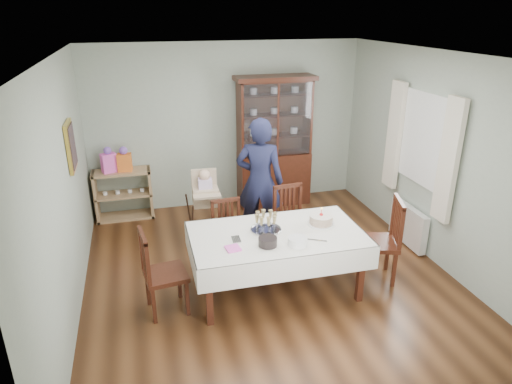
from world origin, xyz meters
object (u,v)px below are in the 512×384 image
object	(u,v)px
dining_table	(276,262)
chair_end_right	(377,255)
woman	(260,182)
chair_far_right	(292,236)
gift_bag_orange	(124,160)
champagne_tray	(266,225)
china_cabinet	(274,140)
birthday_cake	(321,220)
high_chair	(206,213)
gift_bag_pink	(109,161)
sideboard	(124,194)
chair_end_left	(165,287)
chair_far_left	(230,248)

from	to	relation	value
dining_table	chair_end_right	size ratio (longest dim) A/B	1.90
woman	chair_far_right	bearing A→B (deg)	141.43
chair_far_right	gift_bag_orange	size ratio (longest dim) A/B	2.47
chair_far_right	chair_end_right	distance (m)	1.16
woman	champagne_tray	xyz separation A→B (m)	(-0.25, -1.18, -0.08)
china_cabinet	birthday_cake	distance (m)	2.52
birthday_cake	gift_bag_orange	distance (m)	3.37
china_cabinet	dining_table	bearing A→B (deg)	-106.21
high_chair	chair_end_right	bearing A→B (deg)	-36.52
woman	gift_bag_pink	bearing A→B (deg)	-10.31
dining_table	sideboard	world-z (taller)	sideboard
dining_table	high_chair	distance (m)	1.61
birthday_cake	gift_bag_pink	distance (m)	3.53
woman	high_chair	distance (m)	0.91
chair_end_right	gift_bag_orange	bearing A→B (deg)	-113.67
chair_far_right	gift_bag_pink	size ratio (longest dim) A/B	2.39
chair_end_left	gift_bag_orange	distance (m)	2.76
chair_far_right	chair_end_right	size ratio (longest dim) A/B	0.92
gift_bag_pink	china_cabinet	bearing A→B (deg)	-0.03
chair_far_left	gift_bag_pink	bearing A→B (deg)	124.72
chair_end_left	woman	distance (m)	2.08
high_chair	birthday_cake	size ratio (longest dim) A/B	3.37
china_cabinet	woman	size ratio (longest dim) A/B	1.19
chair_end_left	champagne_tray	size ratio (longest dim) A/B	2.74
chair_far_right	chair_end_left	bearing A→B (deg)	-160.86
china_cabinet	birthday_cake	xyz separation A→B (m)	(-0.17, -2.49, -0.30)
dining_table	china_cabinet	distance (m)	2.79
sideboard	gift_bag_pink	distance (m)	0.60
chair_end_right	champagne_tray	size ratio (longest dim) A/B	2.92
dining_table	chair_end_left	bearing A→B (deg)	-177.14
chair_end_right	china_cabinet	bearing A→B (deg)	-150.41
woman	birthday_cake	world-z (taller)	woman
chair_end_right	woman	xyz separation A→B (m)	(-1.15, 1.34, 0.60)
chair_end_right	birthday_cake	size ratio (longest dim) A/B	3.28
sideboard	birthday_cake	world-z (taller)	birthday_cake
china_cabinet	gift_bag_orange	size ratio (longest dim) A/B	5.53
china_cabinet	chair_end_left	xyz separation A→B (m)	(-2.06, -2.65, -0.83)
chair_far_right	sideboard	bearing A→B (deg)	134.36
gift_bag_orange	chair_end_left	bearing A→B (deg)	-82.09
sideboard	high_chair	size ratio (longest dim) A/B	0.83
chair_far_left	chair_end_right	bearing A→B (deg)	-25.98
china_cabinet	sideboard	world-z (taller)	china_cabinet
china_cabinet	gift_bag_orange	bearing A→B (deg)	179.96
chair_end_left	birthday_cake	xyz separation A→B (m)	(1.89, 0.16, 0.52)
sideboard	champagne_tray	distance (m)	3.03
chair_far_right	champagne_tray	size ratio (longest dim) A/B	2.69
woman	gift_bag_pink	xyz separation A→B (m)	(-2.06, 1.30, 0.07)
chair_far_right	birthday_cake	world-z (taller)	birthday_cake
chair_end_right	gift_bag_orange	size ratio (longest dim) A/B	2.69
chair_end_right	high_chair	world-z (taller)	high_chair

